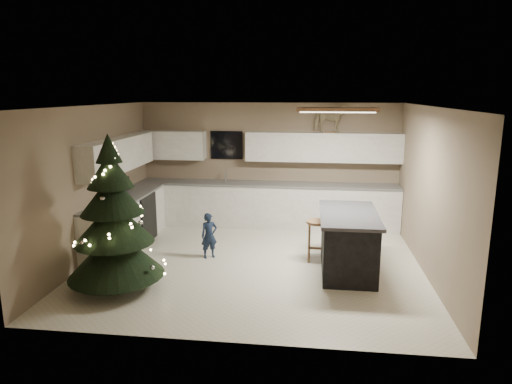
# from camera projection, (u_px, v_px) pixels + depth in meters

# --- Properties ---
(ground_plane) EXTENTS (5.50, 5.50, 0.00)m
(ground_plane) POSITION_uv_depth(u_px,v_px,m) (253.00, 263.00, 7.67)
(ground_plane) COLOR beige
(room_shell) EXTENTS (5.52, 5.02, 2.61)m
(room_shell) POSITION_uv_depth(u_px,v_px,m) (255.00, 160.00, 7.29)
(room_shell) COLOR gray
(room_shell) RESTS_ON ground_plane
(cabinetry) EXTENTS (5.50, 3.20, 2.00)m
(cabinetry) POSITION_uv_depth(u_px,v_px,m) (219.00, 196.00, 9.21)
(cabinetry) COLOR white
(cabinetry) RESTS_ON ground_plane
(island) EXTENTS (0.90, 1.70, 0.95)m
(island) POSITION_uv_depth(u_px,v_px,m) (348.00, 242.00, 7.28)
(island) COLOR black
(island) RESTS_ON ground_plane
(bar_stool) EXTENTS (0.37, 0.37, 0.70)m
(bar_stool) POSITION_uv_depth(u_px,v_px,m) (317.00, 231.00, 7.69)
(bar_stool) COLOR brown
(bar_stool) RESTS_ON ground_plane
(christmas_tree) EXTENTS (1.42, 1.37, 2.27)m
(christmas_tree) POSITION_uv_depth(u_px,v_px,m) (114.00, 227.00, 6.50)
(christmas_tree) COLOR #3F2816
(christmas_tree) RESTS_ON ground_plane
(toddler) EXTENTS (0.34, 0.31, 0.79)m
(toddler) POSITION_uv_depth(u_px,v_px,m) (209.00, 236.00, 7.86)
(toddler) COLOR black
(toddler) RESTS_ON ground_plane
(rocking_horse) EXTENTS (0.67, 0.38, 0.56)m
(rocking_horse) POSITION_uv_depth(u_px,v_px,m) (330.00, 118.00, 9.28)
(rocking_horse) COLOR brown
(rocking_horse) RESTS_ON cabinetry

